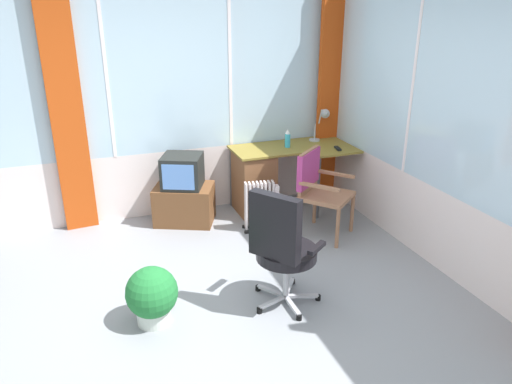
% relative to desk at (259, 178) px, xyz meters
% --- Properties ---
extents(ground, '(5.03, 5.50, 0.06)m').
position_rel_desk_xyz_m(ground, '(-0.90, -1.93, -0.44)').
color(ground, gray).
extents(north_window_panel, '(4.03, 0.07, 2.78)m').
position_rel_desk_xyz_m(north_window_panel, '(-0.90, 0.35, 0.97)').
color(north_window_panel, silver).
rests_on(north_window_panel, ground).
extents(east_window_panel, '(0.07, 4.50, 2.78)m').
position_rel_desk_xyz_m(east_window_panel, '(1.14, -1.93, 0.97)').
color(east_window_panel, silver).
rests_on(east_window_panel, ground).
extents(curtain_north_left, '(0.34, 0.10, 2.68)m').
position_rel_desk_xyz_m(curtain_north_left, '(-2.01, 0.27, 0.93)').
color(curtain_north_left, '#BD4413').
rests_on(curtain_north_left, ground).
extents(curtain_corner, '(0.34, 0.09, 2.68)m').
position_rel_desk_xyz_m(curtain_corner, '(1.01, 0.22, 0.93)').
color(curtain_corner, '#BD4413').
rests_on(curtain_corner, ground).
extents(desk, '(1.39, 0.77, 0.76)m').
position_rel_desk_xyz_m(desk, '(0.00, 0.00, 0.00)').
color(desk, olive).
rests_on(desk, ground).
extents(desk_lamp, '(0.23, 0.20, 0.40)m').
position_rel_desk_xyz_m(desk_lamp, '(0.84, 0.06, 0.61)').
color(desk_lamp, '#B2B7BC').
rests_on(desk_lamp, desk).
extents(tv_remote, '(0.07, 0.16, 0.02)m').
position_rel_desk_xyz_m(tv_remote, '(0.85, -0.31, 0.36)').
color(tv_remote, black).
rests_on(tv_remote, desk).
extents(spray_bottle, '(0.06, 0.06, 0.22)m').
position_rel_desk_xyz_m(spray_bottle, '(0.35, -0.02, 0.45)').
color(spray_bottle, '#36B6D8').
rests_on(spray_bottle, desk).
extents(wooden_armchair, '(0.68, 0.68, 0.92)m').
position_rel_desk_xyz_m(wooden_armchair, '(0.36, -0.75, 0.17)').
color(wooden_armchair, '#9A694C').
rests_on(wooden_armchair, ground).
extents(office_chair, '(0.60, 0.61, 1.03)m').
position_rel_desk_xyz_m(office_chair, '(-0.52, -1.89, 0.16)').
color(office_chair, '#B7B7BF').
rests_on(office_chair, ground).
extents(tv_on_stand, '(0.76, 0.67, 0.79)m').
position_rel_desk_xyz_m(tv_on_stand, '(-0.91, -0.00, -0.06)').
color(tv_on_stand, brown).
rests_on(tv_on_stand, ground).
extents(space_heater, '(0.40, 0.22, 0.56)m').
position_rel_desk_xyz_m(space_heater, '(-0.15, -0.49, -0.13)').
color(space_heater, silver).
rests_on(space_heater, ground).
extents(potted_plant, '(0.41, 0.41, 0.48)m').
position_rel_desk_xyz_m(potted_plant, '(-1.54, -1.75, -0.16)').
color(potted_plant, silver).
rests_on(potted_plant, ground).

